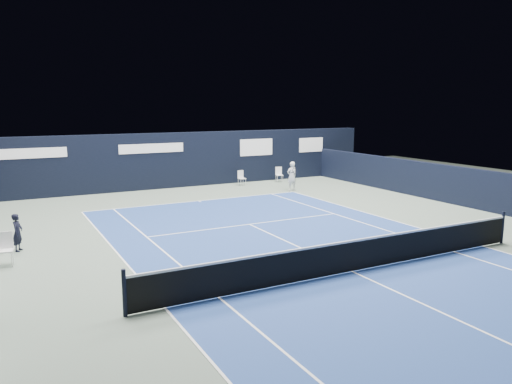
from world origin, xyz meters
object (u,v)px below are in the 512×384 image
Objects in this scene: folding_chair_back_b at (279,173)px; line_judge_chair at (5,247)px; tennis_net at (353,255)px; folding_chair_back_a at (241,175)px; tennis_player at (292,176)px.

line_judge_chair is (-15.30, -10.14, 0.05)m from folding_chair_back_b.
folding_chair_back_b is at bearing 66.62° from tennis_net.
tennis_net is at bearing -107.85° from folding_chair_back_a.
tennis_net reaches higher than folding_chair_back_b.
tennis_net is 8.11× the size of tennis_player.
tennis_net is (8.64, -5.27, -0.05)m from line_judge_chair.
tennis_player is (5.69, 12.39, 0.29)m from tennis_net.
tennis_net is at bearing -114.66° from tennis_player.
line_judge_chair is 15.99m from tennis_player.
tennis_net is at bearing -98.81° from folding_chair_back_b.
folding_chair_back_b is at bearing -1.42° from folding_chair_back_a.
line_judge_chair reaches higher than folding_chair_back_a.
folding_chair_back_a is 0.54× the size of tennis_player.
tennis_player is (1.66, -2.95, 0.22)m from folding_chair_back_a.
line_judge_chair is (-12.66, -10.06, -0.01)m from folding_chair_back_a.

